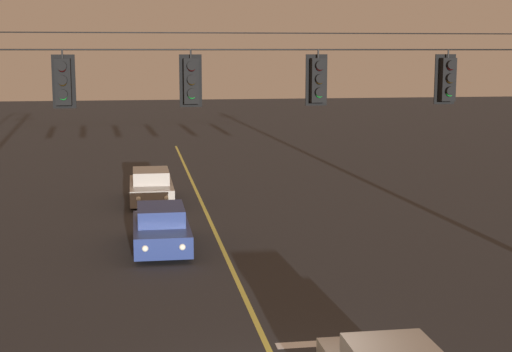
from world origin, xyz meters
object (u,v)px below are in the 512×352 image
at_px(traffic_light_centre, 191,81).
at_px(car_oncoming_trailing, 151,187).
at_px(traffic_light_right_inner, 318,80).
at_px(traffic_light_left_inner, 63,82).
at_px(traffic_light_rightmost, 448,79).
at_px(car_oncoming_lead, 161,229).

height_order(traffic_light_centre, car_oncoming_trailing, traffic_light_centre).
bearing_deg(traffic_light_centre, traffic_light_right_inner, 0.00).
xyz_separation_m(traffic_light_left_inner, traffic_light_right_inner, (5.42, 0.00, 0.00)).
distance_m(traffic_light_left_inner, traffic_light_right_inner, 5.42).
distance_m(traffic_light_rightmost, car_oncoming_lead, 11.68).
distance_m(traffic_light_centre, car_oncoming_trailing, 17.26).
bearing_deg(car_oncoming_lead, traffic_light_right_inner, -69.35).
bearing_deg(car_oncoming_lead, traffic_light_left_inner, -104.71).
bearing_deg(traffic_light_right_inner, traffic_light_rightmost, 0.00).
xyz_separation_m(traffic_light_right_inner, car_oncoming_trailing, (-3.33, 16.46, -5.16)).
bearing_deg(traffic_light_rightmost, traffic_light_centre, 180.00).
bearing_deg(traffic_light_left_inner, car_oncoming_lead, 75.29).
relative_size(traffic_light_left_inner, traffic_light_rightmost, 1.00).
xyz_separation_m(traffic_light_centre, car_oncoming_lead, (-0.43, 8.47, -5.16)).
xyz_separation_m(traffic_light_rightmost, car_oncoming_lead, (-6.17, 8.47, -5.16)).
bearing_deg(car_oncoming_lead, traffic_light_rightmost, -53.95).
distance_m(traffic_light_right_inner, car_oncoming_trailing, 17.57).
height_order(traffic_light_left_inner, car_oncoming_trailing, traffic_light_left_inner).
bearing_deg(traffic_light_left_inner, traffic_light_right_inner, 0.00).
height_order(traffic_light_left_inner, traffic_light_centre, same).
distance_m(traffic_light_rightmost, car_oncoming_trailing, 18.37).
xyz_separation_m(traffic_light_left_inner, car_oncoming_trailing, (2.09, 16.46, -5.16)).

